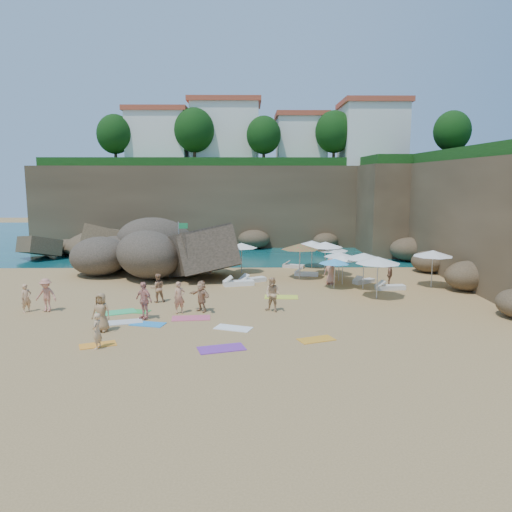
{
  "coord_description": "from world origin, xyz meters",
  "views": [
    {
      "loc": [
        1.64,
        -27.68,
        6.78
      ],
      "look_at": [
        2.0,
        3.0,
        2.0
      ],
      "focal_mm": 35.0,
      "sensor_mm": 36.0,
      "label": 1
    }
  ],
  "objects_px": {
    "person_stand_1": "(158,288)",
    "person_stand_6": "(97,331)",
    "lounger_0": "(253,280)",
    "person_stand_0": "(26,298)",
    "rock_outcrop": "(161,271)",
    "parasol_2": "(312,243)",
    "parasol_1": "(241,245)",
    "person_stand_4": "(330,271)",
    "flag_pole": "(180,240)",
    "person_stand_5": "(140,257)",
    "person_stand_2": "(211,261)",
    "parasol_0": "(343,258)",
    "person_stand_3": "(390,274)"
  },
  "relations": [
    {
      "from": "lounger_0",
      "to": "person_stand_3",
      "type": "relative_size",
      "value": 1.23
    },
    {
      "from": "person_stand_2",
      "to": "rock_outcrop",
      "type": "bearing_deg",
      "value": 38.21
    },
    {
      "from": "person_stand_0",
      "to": "person_stand_6",
      "type": "relative_size",
      "value": 1.0
    },
    {
      "from": "parasol_0",
      "to": "person_stand_2",
      "type": "xyz_separation_m",
      "value": [
        -8.79,
        3.66,
        -0.77
      ]
    },
    {
      "from": "rock_outcrop",
      "to": "parasol_2",
      "type": "height_order",
      "value": "parasol_2"
    },
    {
      "from": "parasol_0",
      "to": "parasol_2",
      "type": "distance_m",
      "value": 6.57
    },
    {
      "from": "rock_outcrop",
      "to": "person_stand_2",
      "type": "height_order",
      "value": "person_stand_2"
    },
    {
      "from": "parasol_1",
      "to": "person_stand_2",
      "type": "bearing_deg",
      "value": -170.93
    },
    {
      "from": "person_stand_0",
      "to": "parasol_0",
      "type": "bearing_deg",
      "value": -27.31
    },
    {
      "from": "parasol_2",
      "to": "person_stand_0",
      "type": "xyz_separation_m",
      "value": [
        -16.23,
        -13.06,
        -1.15
      ]
    },
    {
      "from": "parasol_2",
      "to": "person_stand_4",
      "type": "relative_size",
      "value": 1.26
    },
    {
      "from": "parasol_0",
      "to": "person_stand_2",
      "type": "distance_m",
      "value": 9.55
    },
    {
      "from": "person_stand_1",
      "to": "person_stand_3",
      "type": "xyz_separation_m",
      "value": [
        14.01,
        4.07,
        -0.06
      ]
    },
    {
      "from": "person_stand_4",
      "to": "person_stand_5",
      "type": "relative_size",
      "value": 0.95
    },
    {
      "from": "flag_pole",
      "to": "person_stand_6",
      "type": "relative_size",
      "value": 2.48
    },
    {
      "from": "parasol_2",
      "to": "person_stand_6",
      "type": "xyz_separation_m",
      "value": [
        -10.92,
        -18.66,
        -1.15
      ]
    },
    {
      "from": "parasol_1",
      "to": "parasol_2",
      "type": "height_order",
      "value": "parasol_1"
    },
    {
      "from": "lounger_0",
      "to": "person_stand_6",
      "type": "relative_size",
      "value": 1.25
    },
    {
      "from": "parasol_2",
      "to": "person_stand_5",
      "type": "relative_size",
      "value": 1.19
    },
    {
      "from": "parasol_0",
      "to": "person_stand_1",
      "type": "distance_m",
      "value": 12.03
    },
    {
      "from": "person_stand_1",
      "to": "person_stand_6",
      "type": "xyz_separation_m",
      "value": [
        -1.04,
        -7.63,
        -0.07
      ]
    },
    {
      "from": "flag_pole",
      "to": "parasol_0",
      "type": "distance_m",
      "value": 12.24
    },
    {
      "from": "flag_pole",
      "to": "person_stand_0",
      "type": "distance_m",
      "value": 13.36
    },
    {
      "from": "person_stand_0",
      "to": "person_stand_1",
      "type": "height_order",
      "value": "person_stand_1"
    },
    {
      "from": "parasol_2",
      "to": "person_stand_6",
      "type": "distance_m",
      "value": 21.66
    },
    {
      "from": "parasol_2",
      "to": "person_stand_2",
      "type": "distance_m",
      "value": 8.14
    },
    {
      "from": "lounger_0",
      "to": "person_stand_1",
      "type": "distance_m",
      "value": 7.52
    },
    {
      "from": "rock_outcrop",
      "to": "person_stand_1",
      "type": "distance_m",
      "value": 9.37
    },
    {
      "from": "flag_pole",
      "to": "parasol_2",
      "type": "bearing_deg",
      "value": 7.95
    },
    {
      "from": "parasol_1",
      "to": "person_stand_0",
      "type": "height_order",
      "value": "parasol_1"
    },
    {
      "from": "lounger_0",
      "to": "person_stand_5",
      "type": "relative_size",
      "value": 1.0
    },
    {
      "from": "parasol_0",
      "to": "person_stand_4",
      "type": "bearing_deg",
      "value": 179.68
    },
    {
      "from": "rock_outcrop",
      "to": "flag_pole",
      "type": "distance_m",
      "value": 2.76
    },
    {
      "from": "parasol_2",
      "to": "person_stand_2",
      "type": "relative_size",
      "value": 1.14
    },
    {
      "from": "parasol_2",
      "to": "person_stand_1",
      "type": "bearing_deg",
      "value": -131.84
    },
    {
      "from": "person_stand_3",
      "to": "parasol_2",
      "type": "bearing_deg",
      "value": 47.79
    },
    {
      "from": "parasol_1",
      "to": "parasol_2",
      "type": "bearing_deg",
      "value": 24.39
    },
    {
      "from": "person_stand_1",
      "to": "person_stand_5",
      "type": "relative_size",
      "value": 0.88
    },
    {
      "from": "flag_pole",
      "to": "person_stand_6",
      "type": "height_order",
      "value": "flag_pole"
    },
    {
      "from": "rock_outcrop",
      "to": "person_stand_0",
      "type": "bearing_deg",
      "value": -113.36
    },
    {
      "from": "rock_outcrop",
      "to": "flag_pole",
      "type": "relative_size",
      "value": 2.53
    },
    {
      "from": "person_stand_4",
      "to": "person_stand_5",
      "type": "xyz_separation_m",
      "value": [
        -13.46,
        5.56,
        0.05
      ]
    },
    {
      "from": "person_stand_6",
      "to": "lounger_0",
      "type": "bearing_deg",
      "value": 161.52
    },
    {
      "from": "parasol_2",
      "to": "lounger_0",
      "type": "relative_size",
      "value": 1.19
    },
    {
      "from": "person_stand_2",
      "to": "person_stand_5",
      "type": "bearing_deg",
      "value": 33.55
    },
    {
      "from": "parasol_1",
      "to": "person_stand_4",
      "type": "relative_size",
      "value": 1.34
    },
    {
      "from": "person_stand_0",
      "to": "person_stand_3",
      "type": "xyz_separation_m",
      "value": [
        20.36,
        6.1,
        0.01
      ]
    },
    {
      "from": "flag_pole",
      "to": "person_stand_2",
      "type": "bearing_deg",
      "value": -31.13
    },
    {
      "from": "person_stand_0",
      "to": "person_stand_3",
      "type": "distance_m",
      "value": 21.25
    },
    {
      "from": "parasol_1",
      "to": "person_stand_1",
      "type": "xyz_separation_m",
      "value": [
        -4.49,
        -8.59,
        -1.21
      ]
    }
  ]
}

